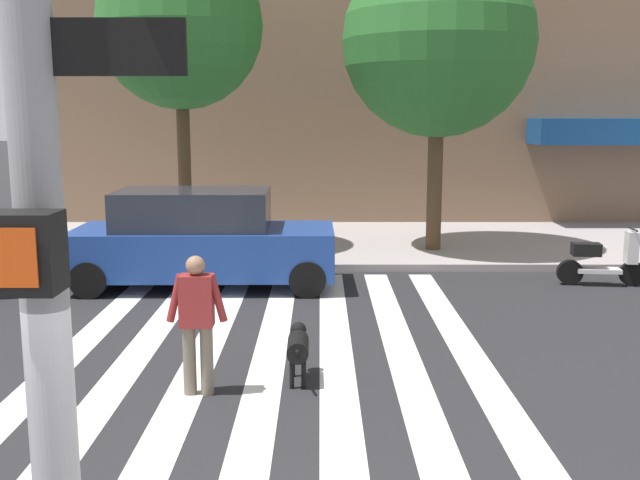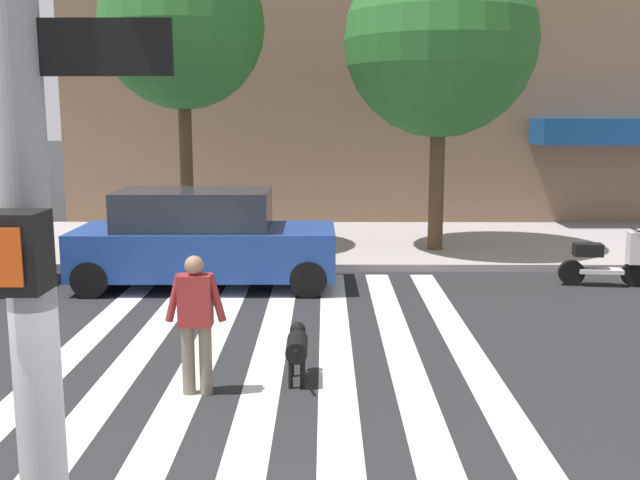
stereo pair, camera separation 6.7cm
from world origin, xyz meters
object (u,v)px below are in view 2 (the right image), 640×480
object	(u,v)px
parked_car_behind_first	(203,239)
pedestrian_dog_walker	(196,317)
parked_scooter	(604,261)
street_tree_middle	(440,41)
dog_on_leash	(297,346)
street_tree_nearest	(182,27)
traffic_light_pole	(9,25)

from	to	relation	value
parked_car_behind_first	pedestrian_dog_walker	xyz separation A→B (m)	(0.81, -5.38, 0.03)
parked_scooter	street_tree_middle	xyz separation A→B (m)	(-2.74, 2.98, 4.31)
parked_car_behind_first	dog_on_leash	world-z (taller)	parked_car_behind_first
parked_scooter	street_tree_middle	size ratio (longest dim) A/B	0.24
street_tree_nearest	pedestrian_dog_walker	size ratio (longest dim) A/B	4.14
pedestrian_dog_walker	parked_scooter	bearing A→B (deg)	38.98
street_tree_middle	pedestrian_dog_walker	xyz separation A→B (m)	(-4.01, -8.44, -3.86)
traffic_light_pole	parked_scooter	bearing A→B (deg)	59.78
parked_car_behind_first	street_tree_middle	size ratio (longest dim) A/B	0.72
pedestrian_dog_walker	dog_on_leash	size ratio (longest dim) A/B	1.69
street_tree_middle	pedestrian_dog_walker	distance (m)	10.11
traffic_light_pole	street_tree_nearest	xyz separation A→B (m)	(-2.04, 13.94, 1.57)
traffic_light_pole	dog_on_leash	xyz separation A→B (m)	(0.76, 5.89, -3.08)
parked_car_behind_first	street_tree_middle	bearing A→B (deg)	32.41
parked_car_behind_first	pedestrian_dog_walker	size ratio (longest dim) A/B	2.95
street_tree_nearest	parked_scooter	bearing A→B (deg)	-19.71
parked_car_behind_first	pedestrian_dog_walker	world-z (taller)	parked_car_behind_first
parked_car_behind_first	parked_scooter	world-z (taller)	parked_car_behind_first
parked_car_behind_first	parked_scooter	bearing A→B (deg)	0.60
street_tree_nearest	dog_on_leash	size ratio (longest dim) A/B	7.00
street_tree_middle	dog_on_leash	distance (m)	9.55
parked_scooter	pedestrian_dog_walker	xyz separation A→B (m)	(-6.75, -5.46, 0.45)
street_tree_nearest	street_tree_middle	distance (m)	5.68
dog_on_leash	parked_car_behind_first	bearing A→B (deg)	111.50
parked_scooter	street_tree_nearest	distance (m)	10.05
traffic_light_pole	parked_car_behind_first	distance (m)	11.22
pedestrian_dog_walker	parked_car_behind_first	bearing A→B (deg)	98.55
parked_scooter	dog_on_leash	bearing A→B (deg)	-138.10
dog_on_leash	pedestrian_dog_walker	bearing A→B (deg)	-159.35
street_tree_nearest	pedestrian_dog_walker	world-z (taller)	street_tree_nearest
traffic_light_pole	parked_car_behind_first	world-z (taller)	traffic_light_pole
traffic_light_pole	pedestrian_dog_walker	xyz separation A→B (m)	(-0.38, 5.46, -2.59)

